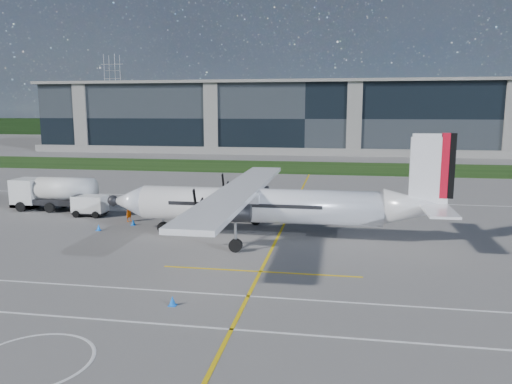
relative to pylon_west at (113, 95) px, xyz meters
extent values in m
plane|color=slate|center=(80.00, -110.00, -15.00)|extent=(400.00, 400.00, 0.00)
cube|color=#14340E|center=(80.00, -102.00, -14.98)|extent=(400.00, 18.00, 0.04)
cube|color=black|center=(80.00, -70.00, -7.50)|extent=(120.00, 20.00, 15.00)
cube|color=black|center=(80.00, -10.00, -12.00)|extent=(400.00, 6.00, 6.00)
cube|color=yellow|center=(83.00, -140.00, -14.99)|extent=(0.20, 70.00, 0.01)
cube|color=white|center=(80.00, -164.00, -14.99)|extent=(90.00, 0.15, 0.01)
imported|color=#F25907|center=(69.70, -144.63, -13.94)|extent=(0.80, 0.98, 2.12)
cone|color=blue|center=(79.54, -161.85, -14.75)|extent=(0.36, 0.36, 0.50)
cone|color=blue|center=(68.62, -148.09, -14.75)|extent=(0.36, 0.36, 0.50)
cone|color=blue|center=(70.61, -145.91, -14.75)|extent=(0.36, 0.36, 0.50)
cone|color=blue|center=(79.60, -135.08, -14.75)|extent=(0.36, 0.36, 0.50)
camera|label=1|loc=(87.55, -184.17, -5.40)|focal=35.00mm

